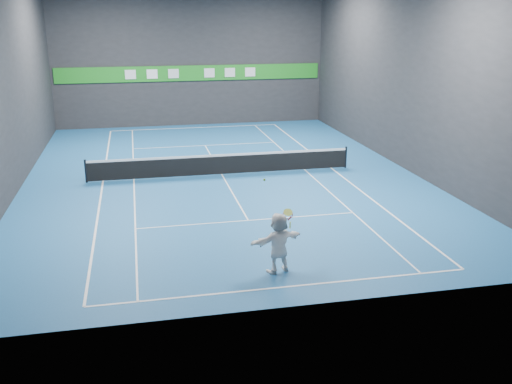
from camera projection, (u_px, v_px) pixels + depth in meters
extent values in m
plane|color=#19558D|center=(222.00, 175.00, 27.09)|extent=(26.00, 26.00, 0.00)
cube|color=#252628|center=(191.00, 58.00, 37.87)|extent=(18.00, 0.10, 9.00)
cube|color=#252628|center=(302.00, 138.00, 13.61)|extent=(18.00, 0.10, 9.00)
cube|color=#252628|center=(8.00, 84.00, 23.95)|extent=(0.10, 26.00, 9.00)
cube|color=#252628|center=(404.00, 75.00, 27.53)|extent=(0.10, 26.00, 9.00)
cube|color=white|center=(287.00, 287.00, 16.00)|extent=(10.98, 0.08, 0.01)
cube|color=white|center=(195.00, 128.00, 38.18)|extent=(10.98, 0.08, 0.01)
cube|color=white|center=(103.00, 181.00, 26.00)|extent=(0.08, 23.78, 0.01)
cube|color=white|center=(332.00, 168.00, 28.18)|extent=(0.08, 23.78, 0.01)
cube|color=white|center=(134.00, 180.00, 26.27)|extent=(0.06, 23.78, 0.01)
cube|color=white|center=(305.00, 170.00, 27.91)|extent=(0.06, 23.78, 0.01)
cube|color=white|center=(248.00, 220.00, 21.12)|extent=(8.23, 0.06, 0.01)
cube|color=white|center=(205.00, 145.00, 33.06)|extent=(8.23, 0.06, 0.01)
cube|color=white|center=(222.00, 175.00, 27.09)|extent=(0.06, 12.80, 0.01)
imported|color=white|center=(279.00, 243.00, 16.69)|extent=(1.79, 1.06, 1.84)
sphere|color=#BFF228|center=(264.00, 180.00, 16.13)|extent=(0.07, 0.07, 0.07)
cylinder|color=black|center=(86.00, 171.00, 25.69)|extent=(0.10, 0.10, 1.07)
cylinder|color=black|center=(346.00, 157.00, 28.17)|extent=(0.10, 0.10, 1.07)
cube|color=black|center=(222.00, 165.00, 26.95)|extent=(12.40, 0.03, 0.86)
cube|color=white|center=(222.00, 155.00, 26.81)|extent=(12.40, 0.04, 0.10)
cube|color=#1D8820|center=(191.00, 73.00, 38.11)|extent=(17.64, 0.06, 1.00)
cube|color=white|center=(130.00, 75.00, 37.26)|extent=(0.70, 0.04, 0.60)
cube|color=white|center=(152.00, 74.00, 37.54)|extent=(0.70, 0.04, 0.60)
cube|color=silver|center=(173.00, 74.00, 37.81)|extent=(0.70, 0.04, 0.60)
cube|color=white|center=(209.00, 73.00, 38.29)|extent=(0.70, 0.04, 0.60)
cube|color=white|center=(230.00, 72.00, 38.57)|extent=(0.70, 0.04, 0.60)
cube|color=white|center=(250.00, 72.00, 38.85)|extent=(0.70, 0.04, 0.60)
torus|color=#B21613|center=(288.00, 215.00, 16.54)|extent=(0.41, 0.32, 0.31)
cylinder|color=#D0EA52|center=(288.00, 212.00, 16.52)|extent=(0.36, 0.30, 0.21)
cylinder|color=red|center=(289.00, 218.00, 16.59)|extent=(0.09, 0.13, 0.17)
cylinder|color=yellow|center=(290.00, 225.00, 16.64)|extent=(0.08, 0.16, 0.25)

